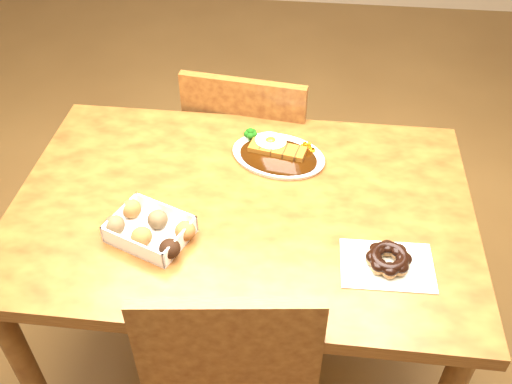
# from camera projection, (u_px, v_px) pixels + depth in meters

# --- Properties ---
(ground) EXTENTS (6.00, 6.00, 0.00)m
(ground) POSITION_uv_depth(u_px,v_px,m) (245.00, 359.00, 1.99)
(ground) COLOR brown
(ground) RESTS_ON ground
(table) EXTENTS (1.20, 0.80, 0.75)m
(table) POSITION_uv_depth(u_px,v_px,m) (242.00, 229.00, 1.56)
(table) COLOR #4E230F
(table) RESTS_ON ground
(chair_far) EXTENTS (0.47, 0.47, 0.87)m
(chair_far) POSITION_uv_depth(u_px,v_px,m) (253.00, 157.00, 2.07)
(chair_far) COLOR #4E230F
(chair_far) RESTS_ON ground
(katsu_curry_plate) EXTENTS (0.31, 0.25, 0.05)m
(katsu_curry_plate) POSITION_uv_depth(u_px,v_px,m) (277.00, 153.00, 1.63)
(katsu_curry_plate) COLOR white
(katsu_curry_plate) RESTS_ON table
(donut_box) EXTENTS (0.23, 0.20, 0.05)m
(donut_box) POSITION_uv_depth(u_px,v_px,m) (150.00, 229.00, 1.38)
(donut_box) COLOR white
(donut_box) RESTS_ON table
(pon_de_ring) EXTENTS (0.22, 0.16, 0.04)m
(pon_de_ring) POSITION_uv_depth(u_px,v_px,m) (388.00, 260.00, 1.32)
(pon_de_ring) COLOR silver
(pon_de_ring) RESTS_ON table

